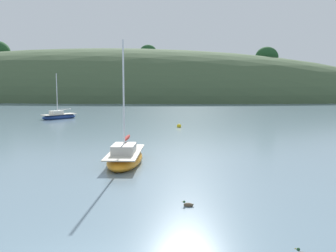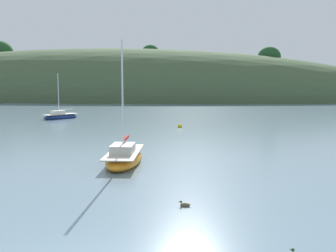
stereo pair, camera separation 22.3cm
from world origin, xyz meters
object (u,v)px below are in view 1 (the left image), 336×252
mooring_buoy_outer (179,126)px  duck_lead (188,205)px  sailboat_yellow_far (125,157)px  sailboat_cream_ketch (59,116)px

mooring_buoy_outer → duck_lead: mooring_buoy_outer is taller
sailboat_yellow_far → duck_lead: (3.68, -6.84, -0.29)m
mooring_buoy_outer → sailboat_yellow_far: bearing=-96.1°
sailboat_cream_ketch → sailboat_yellow_far: bearing=-61.6°
sailboat_cream_ketch → mooring_buoy_outer: (14.93, -7.45, -0.17)m
sailboat_yellow_far → mooring_buoy_outer: sailboat_yellow_far is taller
sailboat_cream_ketch → mooring_buoy_outer: bearing=-26.5°
mooring_buoy_outer → duck_lead: size_ratio=1.27×
duck_lead → mooring_buoy_outer: bearing=94.5°
sailboat_cream_ketch → duck_lead: 35.35m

